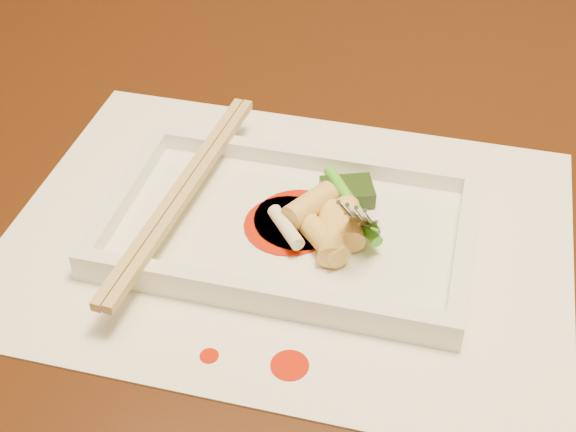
% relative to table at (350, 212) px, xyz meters
% --- Properties ---
extents(table, '(1.40, 0.90, 0.75)m').
position_rel_table_xyz_m(table, '(0.00, 0.00, 0.00)').
color(table, black).
rests_on(table, ground).
extents(placemat, '(0.40, 0.30, 0.00)m').
position_rel_table_xyz_m(placemat, '(-0.02, -0.15, 0.10)').
color(placemat, white).
rests_on(placemat, table).
extents(sauce_splatter_a, '(0.02, 0.02, 0.00)m').
position_rel_table_xyz_m(sauce_splatter_a, '(0.01, -0.27, 0.10)').
color(sauce_splatter_a, red).
rests_on(sauce_splatter_a, placemat).
extents(sauce_splatter_b, '(0.01, 0.01, 0.00)m').
position_rel_table_xyz_m(sauce_splatter_b, '(-0.04, -0.27, 0.10)').
color(sauce_splatter_b, red).
rests_on(sauce_splatter_b, placemat).
extents(plate_base, '(0.26, 0.16, 0.01)m').
position_rel_table_xyz_m(plate_base, '(-0.02, -0.15, 0.11)').
color(plate_base, white).
rests_on(plate_base, placemat).
extents(plate_rim_far, '(0.26, 0.01, 0.01)m').
position_rel_table_xyz_m(plate_rim_far, '(-0.02, -0.08, 0.12)').
color(plate_rim_far, white).
rests_on(plate_rim_far, plate_base).
extents(plate_rim_near, '(0.26, 0.01, 0.01)m').
position_rel_table_xyz_m(plate_rim_near, '(-0.02, -0.23, 0.12)').
color(plate_rim_near, white).
rests_on(plate_rim_near, plate_base).
extents(plate_rim_left, '(0.01, 0.14, 0.01)m').
position_rel_table_xyz_m(plate_rim_left, '(-0.15, -0.15, 0.12)').
color(plate_rim_left, white).
rests_on(plate_rim_left, plate_base).
extents(plate_rim_right, '(0.01, 0.14, 0.01)m').
position_rel_table_xyz_m(plate_rim_right, '(0.10, -0.15, 0.12)').
color(plate_rim_right, white).
rests_on(plate_rim_right, plate_base).
extents(veg_piece, '(0.05, 0.04, 0.01)m').
position_rel_table_xyz_m(veg_piece, '(0.01, -0.11, 0.12)').
color(veg_piece, black).
rests_on(veg_piece, plate_base).
extents(scallion_white, '(0.03, 0.04, 0.01)m').
position_rel_table_xyz_m(scallion_white, '(-0.02, -0.17, 0.12)').
color(scallion_white, '#EAEACC').
rests_on(scallion_white, plate_base).
extents(scallion_green, '(0.06, 0.08, 0.01)m').
position_rel_table_xyz_m(scallion_green, '(0.02, -0.13, 0.12)').
color(scallion_green, green).
rests_on(scallion_green, plate_base).
extents(chopstick_a, '(0.03, 0.24, 0.01)m').
position_rel_table_xyz_m(chopstick_a, '(-0.10, -0.15, 0.13)').
color(chopstick_a, tan).
rests_on(chopstick_a, plate_rim_near).
extents(chopstick_b, '(0.03, 0.24, 0.01)m').
position_rel_table_xyz_m(chopstick_b, '(-0.10, -0.15, 0.13)').
color(chopstick_b, tan).
rests_on(chopstick_b, plate_rim_near).
extents(fork, '(0.09, 0.10, 0.14)m').
position_rel_table_xyz_m(fork, '(0.05, -0.14, 0.18)').
color(fork, silver).
rests_on(fork, plate_base).
extents(sauce_blob_0, '(0.07, 0.07, 0.00)m').
position_rel_table_xyz_m(sauce_blob_0, '(-0.01, -0.15, 0.11)').
color(sauce_blob_0, red).
rests_on(sauce_blob_0, plate_base).
extents(sauce_blob_1, '(0.06, 0.06, 0.00)m').
position_rel_table_xyz_m(sauce_blob_1, '(-0.02, -0.15, 0.11)').
color(sauce_blob_1, red).
rests_on(sauce_blob_1, plate_base).
extents(sauce_blob_2, '(0.04, 0.04, 0.00)m').
position_rel_table_xyz_m(sauce_blob_2, '(-0.02, -0.16, 0.11)').
color(sauce_blob_2, red).
rests_on(sauce_blob_2, plate_base).
extents(rice_cake_0, '(0.03, 0.05, 0.02)m').
position_rel_table_xyz_m(rice_cake_0, '(0.01, -0.17, 0.12)').
color(rice_cake_0, '#EED26F').
rests_on(rice_cake_0, plate_base).
extents(rice_cake_1, '(0.03, 0.04, 0.02)m').
position_rel_table_xyz_m(rice_cake_1, '(0.02, -0.15, 0.12)').
color(rice_cake_1, '#EED26F').
rests_on(rice_cake_1, plate_base).
extents(rice_cake_2, '(0.04, 0.04, 0.02)m').
position_rel_table_xyz_m(rice_cake_2, '(-0.01, -0.15, 0.13)').
color(rice_cake_2, '#EED26F').
rests_on(rice_cake_2, plate_base).
extents(rice_cake_3, '(0.05, 0.05, 0.02)m').
position_rel_table_xyz_m(rice_cake_3, '(0.01, -0.17, 0.12)').
color(rice_cake_3, '#EED26F').
rests_on(rice_cake_3, plate_base).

